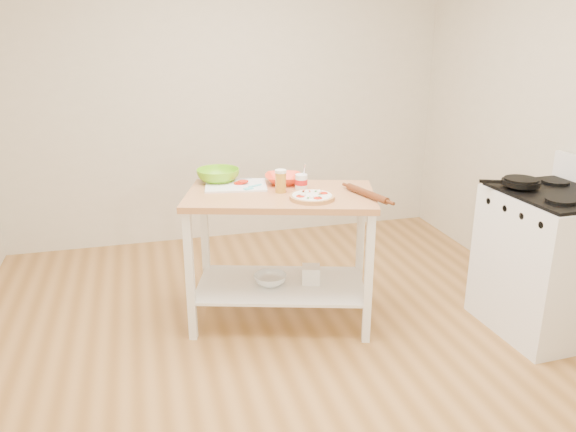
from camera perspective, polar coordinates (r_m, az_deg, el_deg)
The scene contains 15 objects.
room_shell at distance 2.95m, azimuth 0.74°, elevation 7.78°, with size 4.04×4.54×2.74m.
prep_island at distance 3.66m, azimuth -0.76°, elevation -1.39°, with size 1.33×0.97×0.90m.
gas_stove at distance 3.98m, azimuth 24.79°, elevation -4.24°, with size 0.65×0.75×1.11m.
skillet at distance 3.83m, azimuth 22.48°, elevation 3.17°, with size 0.36×0.23×0.03m.
pizza at distance 3.45m, azimuth 2.44°, elevation 1.98°, with size 0.28×0.28×0.04m.
cutting_board at distance 3.75m, azimuth -5.35°, elevation 3.15°, with size 0.44×0.36×0.04m.
spatula at distance 3.66m, azimuth -3.68°, elevation 2.96°, with size 0.14×0.10×0.01m.
knife at distance 3.85m, azimuth -6.26°, elevation 3.69°, with size 0.27×0.03×0.01m.
orange_bowl at distance 3.79m, azimuth -0.47°, elevation 3.79°, with size 0.25×0.25×0.06m, color #FF4322.
green_bowl at distance 3.85m, azimuth -7.11°, elevation 4.10°, with size 0.29×0.29×0.09m, color #6AB715.
beer_pint at distance 3.58m, azimuth -0.75°, elevation 3.58°, with size 0.07×0.07×0.15m.
yogurt_tub at distance 3.66m, azimuth 1.36°, elevation 3.50°, with size 0.08×0.08×0.17m.
rolling_pin at distance 3.52m, azimuth 8.04°, elevation 2.24°, with size 0.04×0.04×0.38m, color #5D2D15.
shelf_glass_bowl at distance 3.80m, azimuth -1.81°, elevation -6.47°, with size 0.22×0.22×0.07m, color silver.
shelf_bin at distance 3.81m, azimuth 2.35°, elevation -5.94°, with size 0.12×0.12×0.12m, color white.
Camera 1 is at (-0.79, -2.79, 1.91)m, focal length 35.00 mm.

